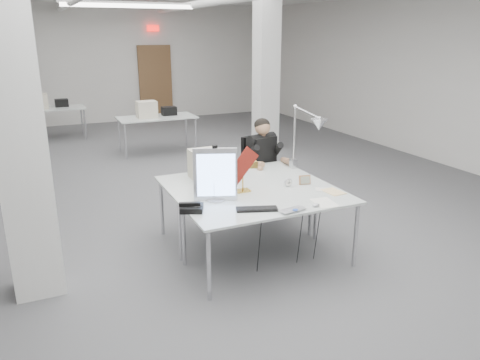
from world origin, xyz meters
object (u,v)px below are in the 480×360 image
object	(u,v)px
desk_main	(270,202)
monitor	(215,175)
seated_person	(262,150)
desk_phone	(192,208)
laptop	(295,212)
bankers_lamp	(243,176)
office_chair	(260,175)
architect_lamp	(305,138)
beige_monitor	(206,164)

from	to	relation	value
desk_main	monitor	size ratio (longest dim) A/B	3.20
seated_person	desk_phone	xyz separation A→B (m)	(-1.49, -1.42, -0.12)
desk_main	laptop	distance (m)	0.41
laptop	bankers_lamp	distance (m)	0.84
office_chair	seated_person	distance (m)	0.37
architect_lamp	bankers_lamp	bearing A→B (deg)	-144.86
desk_phone	architect_lamp	size ratio (longest dim) A/B	0.25
laptop	beige_monitor	world-z (taller)	beige_monitor
seated_person	beige_monitor	distance (m)	1.08
monitor	bankers_lamp	size ratio (longest dim) A/B	1.53
desk_main	architect_lamp	bearing A→B (deg)	40.67
bankers_lamp	desk_main	bearing A→B (deg)	-61.23
bankers_lamp	desk_phone	distance (m)	0.80
office_chair	monitor	world-z (taller)	monitor
desk_phone	beige_monitor	distance (m)	1.10
monitor	bankers_lamp	xyz separation A→B (m)	(0.38, 0.14, -0.10)
monitor	architect_lamp	xyz separation A→B (m)	(1.37, 0.48, 0.17)
desk_main	bankers_lamp	bearing A→B (deg)	109.72
office_chair	laptop	world-z (taller)	office_chair
monitor	desk_phone	distance (m)	0.46
office_chair	seated_person	xyz separation A→B (m)	(0.00, -0.05, 0.36)
desk_main	architect_lamp	distance (m)	1.21
office_chair	laptop	size ratio (longest dim) A/B	3.76
monitor	laptop	xyz separation A→B (m)	(0.58, -0.65, -0.27)
seated_person	desk_phone	bearing A→B (deg)	-151.90
office_chair	desk_phone	size ratio (longest dim) A/B	4.82
desk_main	beige_monitor	bearing A→B (deg)	108.13
seated_person	office_chair	bearing A→B (deg)	74.58
desk_phone	architect_lamp	bearing A→B (deg)	45.02
laptop	beige_monitor	size ratio (longest dim) A/B	0.78
beige_monitor	laptop	bearing A→B (deg)	-73.88
laptop	beige_monitor	distance (m)	1.49
monitor	desk_phone	world-z (taller)	monitor
bankers_lamp	laptop	bearing A→B (deg)	-66.39
desk_phone	architect_lamp	xyz separation A→B (m)	(1.70, 0.67, 0.42)
desk_phone	seated_person	bearing A→B (deg)	66.92
desk_main	architect_lamp	size ratio (longest dim) A/B	2.01
monitor	bankers_lamp	bearing A→B (deg)	41.32
office_chair	bankers_lamp	world-z (taller)	bankers_lamp
architect_lamp	laptop	bearing A→B (deg)	-108.43
office_chair	bankers_lamp	bearing A→B (deg)	-140.16
beige_monitor	architect_lamp	size ratio (longest dim) A/B	0.41
office_chair	monitor	bearing A→B (deg)	-147.80
office_chair	beige_monitor	size ratio (longest dim) A/B	2.93
office_chair	desk_main	bearing A→B (deg)	-128.36
desk_main	seated_person	world-z (taller)	seated_person
desk_main	architect_lamp	xyz separation A→B (m)	(0.85, 0.73, 0.46)
desk_phone	laptop	bearing A→B (deg)	-3.38
desk_phone	bankers_lamp	bearing A→B (deg)	48.71
desk_main	seated_person	size ratio (longest dim) A/B	1.94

